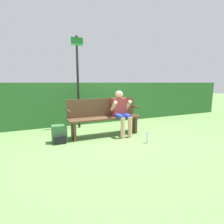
{
  "coord_description": "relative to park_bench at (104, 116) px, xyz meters",
  "views": [
    {
      "loc": [
        -1.64,
        -4.2,
        1.4
      ],
      "look_at": [
        0.15,
        -0.1,
        0.64
      ],
      "focal_mm": 28.0,
      "sensor_mm": 36.0,
      "label": 1
    }
  ],
  "objects": [
    {
      "name": "ground_plane",
      "position": [
        0.0,
        -0.07,
        -0.52
      ],
      "size": [
        40.0,
        40.0,
        0.0
      ],
      "primitive_type": "plane",
      "color": "#668E4C"
    },
    {
      "name": "hedge_back",
      "position": [
        0.0,
        1.62,
        0.18
      ],
      "size": [
        12.0,
        0.5,
        1.39
      ],
      "color": "#2D662D",
      "rests_on": "ground"
    },
    {
      "name": "park_bench",
      "position": [
        0.0,
        0.0,
        0.0
      ],
      "size": [
        1.93,
        0.42,
        0.98
      ],
      "color": "#513823",
      "rests_on": "ground"
    },
    {
      "name": "person_seated",
      "position": [
        0.42,
        -0.14,
        0.15
      ],
      "size": [
        0.51,
        0.61,
        1.18
      ],
      "color": "#993333",
      "rests_on": "ground"
    },
    {
      "name": "backpack",
      "position": [
        -1.19,
        -0.14,
        -0.32
      ],
      "size": [
        0.34,
        0.32,
        0.41
      ],
      "color": "#336638",
      "rests_on": "ground"
    },
    {
      "name": "water_bottle",
      "position": [
        0.68,
        -1.01,
        -0.4
      ],
      "size": [
        0.06,
        0.06,
        0.24
      ],
      "color": "white",
      "rests_on": "ground"
    },
    {
      "name": "signpost",
      "position": [
        -0.44,
        1.04,
        1.0
      ],
      "size": [
        0.35,
        0.09,
        2.73
      ],
      "color": "black",
      "rests_on": "ground"
    }
  ]
}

